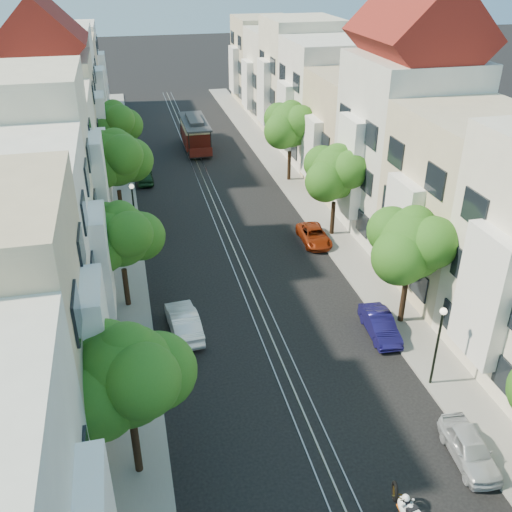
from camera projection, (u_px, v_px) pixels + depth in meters
ground at (213, 201)px, 45.94m from camera, size 200.00×200.00×0.00m
sidewalk_east at (299, 192)px, 47.36m from camera, size 2.50×80.00×0.12m
sidewalk_west at (121, 208)px, 44.46m from camera, size 2.50×80.00×0.12m
rail_left at (206, 201)px, 45.83m from camera, size 0.06×80.00×0.02m
rail_slot at (213, 201)px, 45.94m from camera, size 0.06×80.00×0.02m
rail_right at (220, 200)px, 46.05m from camera, size 0.06×80.00×0.02m
lane_line at (213, 201)px, 45.94m from camera, size 0.08×80.00×0.01m
townhouses_east at (357, 128)px, 45.77m from camera, size 7.75×72.00×12.00m
townhouses_west at (48, 151)px, 41.07m from camera, size 7.75×72.00×11.76m
tree_e_b at (413, 245)px, 28.86m from camera, size 4.93×4.08×6.68m
tree_e_c at (337, 174)px, 38.33m from camera, size 4.84×3.99×6.52m
tree_e_d at (291, 126)px, 47.61m from camera, size 5.01×4.16×6.85m
tree_w_a at (128, 377)px, 19.99m from camera, size 4.93×4.08×6.68m
tree_w_b at (121, 237)px, 30.41m from camera, size 4.72×3.87×6.27m
tree_w_c at (116, 159)px, 39.50m from camera, size 5.13×4.28×7.09m
tree_w_d at (114, 124)px, 49.14m from camera, size 4.84×3.99×6.52m
lamp_east at (439, 335)px, 25.31m from camera, size 0.32×0.32×4.16m
lamp_west at (133, 204)px, 38.19m from camera, size 0.32×0.32×4.16m
sportbike_rider at (407, 511)px, 19.78m from camera, size 0.65×1.98×1.41m
cable_car at (195, 132)px, 56.88m from camera, size 2.40×7.64×2.94m
parked_car_e_near at (470, 448)px, 22.51m from camera, size 1.72×3.60×1.19m
parked_car_e_mid at (380, 325)px, 29.84m from camera, size 1.50×3.69×1.19m
parked_car_e_far at (314, 235)px, 39.25m from camera, size 1.84×3.84×1.06m
parked_car_w_mid at (184, 322)px, 29.94m from camera, size 1.74×4.21×1.36m
parked_car_w_far at (145, 176)px, 49.24m from camera, size 1.41×3.50×1.19m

